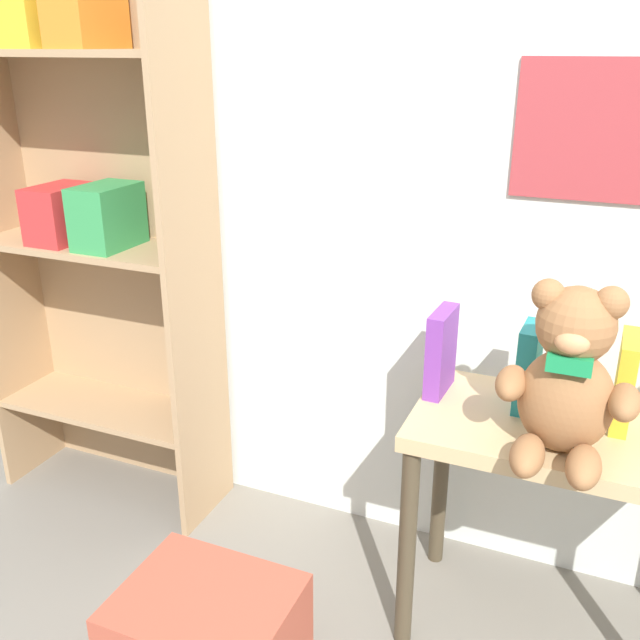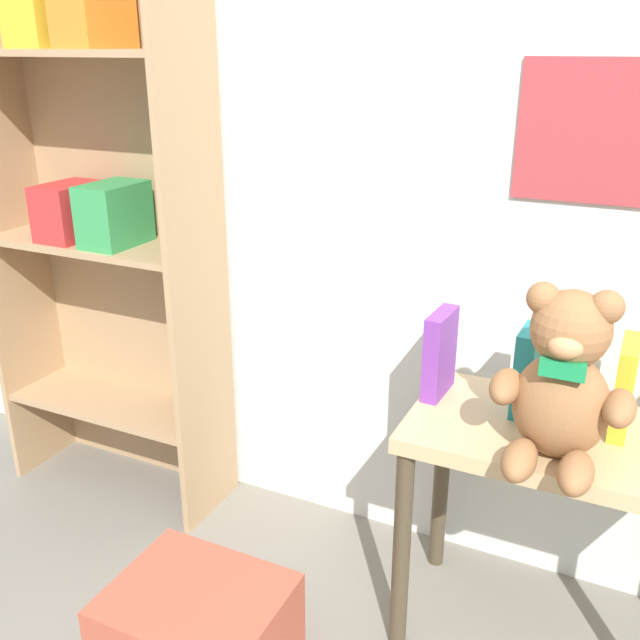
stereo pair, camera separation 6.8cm
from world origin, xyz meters
name	(u,v)px [view 1 (the left image)]	position (x,y,z in m)	size (l,w,h in m)	color
wall_back	(487,77)	(0.00, 1.51, 1.25)	(4.80, 0.07, 2.50)	silver
bookshelf_side	(97,209)	(-1.03, 1.36, 0.89)	(0.68, 0.27, 1.58)	tan
display_table	(562,465)	(0.28, 1.23, 0.46)	(0.65, 0.37, 0.56)	tan
teddy_bear	(568,380)	(0.27, 1.11, 0.72)	(0.27, 0.25, 0.35)	#99663D
book_standing_purple	(441,351)	(-0.01, 1.28, 0.66)	(0.04, 0.13, 0.20)	purple
book_standing_teal	(528,367)	(0.18, 1.28, 0.66)	(0.04, 0.11, 0.20)	teal
book_standing_yellow	(625,381)	(0.38, 1.29, 0.66)	(0.04, 0.15, 0.20)	gold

